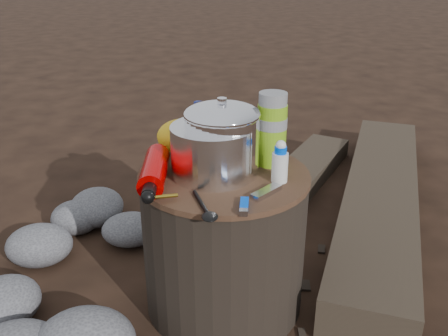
{
  "coord_description": "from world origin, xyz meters",
  "views": [
    {
      "loc": [
        -0.1,
        -1.31,
        1.06
      ],
      "look_at": [
        0.0,
        0.0,
        0.48
      ],
      "focal_mm": 39.49,
      "sensor_mm": 36.0,
      "label": 1
    }
  ],
  "objects": [
    {
      "name": "foil_windscreen",
      "position": [
        -0.03,
        -0.0,
        0.54
      ],
      "size": [
        0.24,
        0.24,
        0.15
      ],
      "primitive_type": "cylinder",
      "color": "white",
      "rests_on": "stump"
    },
    {
      "name": "ground",
      "position": [
        0.0,
        0.0,
        0.0
      ],
      "size": [
        60.0,
        60.0,
        0.0
      ],
      "primitive_type": "plane",
      "color": "black",
      "rests_on": "ground"
    },
    {
      "name": "stump",
      "position": [
        0.0,
        0.0,
        0.23
      ],
      "size": [
        0.5,
        0.5,
        0.46
      ],
      "primitive_type": "cylinder",
      "color": "black",
      "rests_on": "ground"
    },
    {
      "name": "travel_mug",
      "position": [
        0.15,
        0.15,
        0.52
      ],
      "size": [
        0.07,
        0.07,
        0.11
      ],
      "primitive_type": "cylinder",
      "color": "black",
      "rests_on": "stump"
    },
    {
      "name": "stuff_sack",
      "position": [
        -0.12,
        0.18,
        0.52
      ],
      "size": [
        0.16,
        0.13,
        0.11
      ],
      "primitive_type": "ellipsoid",
      "color": "yellow",
      "rests_on": "stump"
    },
    {
      "name": "lighter",
      "position": [
        0.04,
        -0.21,
        0.47
      ],
      "size": [
        0.03,
        0.08,
        0.02
      ],
      "primitive_type": "cube",
      "rotation": [
        0.0,
        0.0,
        -0.15
      ],
      "color": "blue",
      "rests_on": "stump"
    },
    {
      "name": "rock_ring",
      "position": [
        -0.51,
        0.15,
        0.09
      ],
      "size": [
        0.43,
        0.94,
        0.19
      ],
      "primitive_type": null,
      "color": "#545458",
      "rests_on": "ground"
    },
    {
      "name": "food_pouch",
      "position": [
        -0.02,
        0.18,
        0.54
      ],
      "size": [
        0.13,
        0.07,
        0.16
      ],
      "primitive_type": "cube",
      "rotation": [
        0.0,
        0.0,
        -0.36
      ],
      "color": "navy",
      "rests_on": "stump"
    },
    {
      "name": "fuel_bottle",
      "position": [
        -0.2,
        -0.04,
        0.5
      ],
      "size": [
        0.08,
        0.3,
        0.07
      ],
      "primitive_type": null,
      "rotation": [
        0.0,
        0.0,
        -0.04
      ],
      "color": "#BC0000",
      "rests_on": "stump"
    },
    {
      "name": "multitool",
      "position": [
        0.1,
        -0.14,
        0.47
      ],
      "size": [
        0.09,
        0.09,
        0.01
      ],
      "primitive_type": "cube",
      "rotation": [
        0.0,
        0.0,
        -0.82
      ],
      "color": "silver",
      "rests_on": "stump"
    },
    {
      "name": "log_main",
      "position": [
        0.72,
        0.54,
        0.07
      ],
      "size": [
        0.94,
        1.7,
        0.15
      ],
      "primitive_type": "cube",
      "rotation": [
        0.0,
        0.0,
        -0.4
      ],
      "color": "#32291F",
      "rests_on": "ground"
    },
    {
      "name": "thermos",
      "position": [
        0.15,
        0.06,
        0.57
      ],
      "size": [
        0.09,
        0.09,
        0.22
      ],
      "primitive_type": "cylinder",
      "color": "#72A618",
      "rests_on": "stump"
    },
    {
      "name": "squeeze_bottle",
      "position": [
        0.15,
        -0.06,
        0.52
      ],
      "size": [
        0.05,
        0.05,
        0.11
      ],
      "primitive_type": "cylinder",
      "color": "silver",
      "rests_on": "stump"
    },
    {
      "name": "spork",
      "position": [
        -0.07,
        -0.19,
        0.47
      ],
      "size": [
        0.07,
        0.16,
        0.01
      ],
      "primitive_type": null,
      "rotation": [
        0.0,
        0.0,
        0.25
      ],
      "color": "black",
      "rests_on": "stump"
    },
    {
      "name": "camping_pot",
      "position": [
        -0.01,
        0.01,
        0.57
      ],
      "size": [
        0.21,
        0.21,
        0.21
      ],
      "primitive_type": "cylinder",
      "color": "white",
      "rests_on": "stump"
    },
    {
      "name": "log_small",
      "position": [
        0.39,
        0.78,
        0.05
      ],
      "size": [
        0.79,
        1.06,
        0.09
      ],
      "primitive_type": "cube",
      "rotation": [
        0.0,
        0.0,
        -0.57
      ],
      "color": "#32291F",
      "rests_on": "ground"
    }
  ]
}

